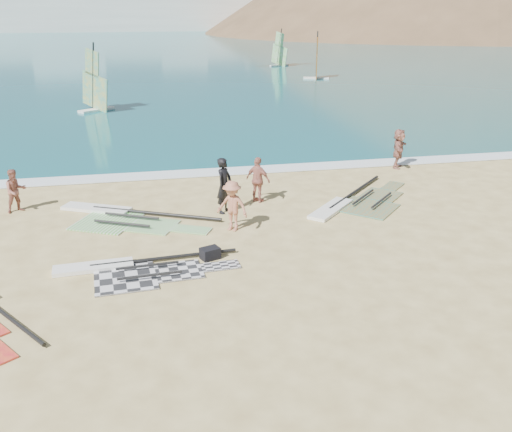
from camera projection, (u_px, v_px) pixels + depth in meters
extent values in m
plane|color=#E5CE86|center=(296.00, 310.00, 13.90)|extent=(300.00, 300.00, 0.00)
cube|color=#0D545B|center=(147.00, 35.00, 134.96)|extent=(300.00, 240.00, 0.06)
cube|color=white|center=(222.00, 173.00, 25.18)|extent=(300.00, 1.20, 0.04)
cube|color=white|center=(66.00, 16.00, 146.27)|extent=(160.00, 8.00, 8.00)
cube|color=white|center=(65.00, 7.00, 145.57)|extent=(18.00, 7.00, 12.00)
cube|color=white|center=(182.00, 11.00, 151.61)|extent=(12.00, 7.00, 10.00)
cube|color=white|center=(274.00, 13.00, 156.52)|extent=(16.00, 7.00, 9.00)
cube|color=white|center=(343.00, 9.00, 159.97)|extent=(10.00, 7.00, 11.00)
cone|color=brown|center=(477.00, 32.00, 149.25)|extent=(143.00, 143.00, 45.00)
cube|color=#272729|center=(125.00, 278.00, 15.49)|extent=(1.77, 1.94, 0.04)
cube|color=#272729|center=(179.00, 271.00, 15.86)|extent=(1.36, 1.28, 0.04)
cube|color=#272729|center=(220.00, 266.00, 16.17)|extent=(1.13, 0.63, 0.04)
cylinder|color=black|center=(165.00, 258.00, 16.51)|extent=(4.20, 0.40, 0.10)
cylinder|color=black|center=(148.00, 265.00, 15.89)|extent=(1.74, 0.20, 0.07)
cylinder|color=black|center=(150.00, 275.00, 15.32)|extent=(1.74, 0.20, 0.07)
cube|color=white|center=(93.00, 267.00, 16.01)|extent=(2.23, 0.75, 0.12)
cube|color=green|center=(108.00, 221.00, 19.49)|extent=(2.64, 2.73, 0.04)
cube|color=green|center=(153.00, 226.00, 19.08)|extent=(1.93, 1.88, 0.04)
cube|color=green|center=(191.00, 230.00, 18.76)|extent=(1.41, 1.13, 0.04)
cylinder|color=black|center=(156.00, 213.00, 19.99)|extent=(4.39, 2.26, 0.12)
cylinder|color=black|center=(132.00, 216.00, 19.60)|extent=(1.83, 0.97, 0.08)
cylinder|color=black|center=(122.00, 223.00, 18.93)|extent=(1.83, 0.97, 0.08)
cube|color=white|center=(97.00, 209.00, 20.56)|extent=(2.57, 1.74, 0.12)
cube|color=orange|center=(365.00, 207.00, 20.81)|extent=(2.78, 2.78, 0.04)
cube|color=orange|center=(381.00, 195.00, 22.13)|extent=(1.97, 1.98, 0.04)
cube|color=orange|center=(392.00, 186.00, 23.20)|extent=(1.31, 1.33, 0.04)
cylinder|color=black|center=(355.00, 192.00, 22.31)|extent=(3.36, 3.53, 0.11)
cylinder|color=black|center=(363.00, 197.00, 21.52)|extent=(1.41, 1.48, 0.08)
cylinder|color=black|center=(382.00, 200.00, 21.16)|extent=(1.41, 1.48, 0.08)
cube|color=white|center=(331.00, 209.00, 20.51)|extent=(2.20, 2.27, 0.12)
cylinder|color=black|center=(2.00, 312.00, 13.60)|extent=(2.44, 3.38, 0.10)
cube|color=black|center=(210.00, 253.00, 16.63)|extent=(0.64, 0.55, 0.34)
imported|color=black|center=(224.00, 186.00, 20.07)|extent=(0.82, 0.87, 1.99)
imported|color=#9E5D4D|center=(16.00, 191.00, 20.20)|extent=(0.95, 0.88, 1.57)
imported|color=#B46D53|center=(232.00, 206.00, 18.50)|extent=(1.24, 1.16, 1.68)
imported|color=#B86F5F|center=(258.00, 180.00, 21.17)|extent=(1.01, 1.01, 1.72)
imported|color=#A6695A|center=(399.00, 148.00, 25.64)|extent=(1.30, 1.68, 1.77)
cube|color=white|center=(97.00, 110.00, 39.41)|extent=(2.47, 2.14, 0.15)
cube|color=yellow|center=(95.00, 92.00, 38.98)|extent=(1.95, 2.51, 2.78)
cube|color=yellow|center=(92.00, 63.00, 38.31)|extent=(1.12, 1.43, 1.93)
cylinder|color=black|center=(93.00, 76.00, 38.60)|extent=(0.62, 0.76, 4.41)
cube|color=white|center=(316.00, 78.00, 56.10)|extent=(2.60, 1.43, 0.15)
cube|color=red|center=(317.00, 65.00, 55.68)|extent=(0.96, 2.94, 2.72)
cube|color=red|center=(317.00, 45.00, 55.02)|extent=(0.56, 1.67, 1.89)
cylinder|color=black|center=(317.00, 54.00, 55.31)|extent=(0.35, 0.85, 4.32)
cube|color=white|center=(279.00, 65.00, 67.60)|extent=(2.43, 1.67, 0.14)
cube|color=green|center=(279.00, 55.00, 67.19)|extent=(1.35, 2.63, 2.58)
cube|color=green|center=(280.00, 40.00, 66.57)|extent=(0.78, 1.49, 1.80)
cylinder|color=black|center=(279.00, 47.00, 66.84)|extent=(0.45, 0.78, 4.10)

